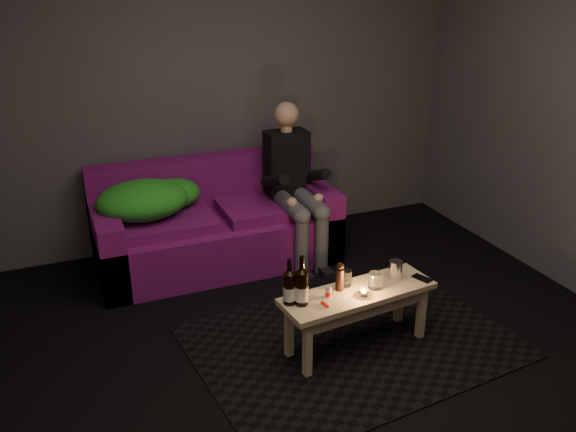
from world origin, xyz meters
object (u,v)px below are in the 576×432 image
steel_cup (396,270)px  sofa (215,227)px  beer_bottle_a (289,287)px  person (294,181)px  coffee_table (358,301)px  beer_bottle_b (302,287)px

steel_cup → sofa: bearing=117.6°
sofa → beer_bottle_a: size_ratio=6.43×
person → beer_bottle_a: size_ratio=4.29×
coffee_table → beer_bottle_b: size_ratio=3.24×
steel_cup → person: bearing=96.3°
sofa → beer_bottle_b: bearing=-86.8°
steel_cup → beer_bottle_b: bearing=-173.9°
beer_bottle_a → beer_bottle_b: size_ratio=0.93×
coffee_table → steel_cup: size_ratio=8.72×
person → beer_bottle_b: 1.47m
beer_bottle_a → person: bearing=66.1°
coffee_table → steel_cup: 0.33m
person → beer_bottle_b: (-0.53, -1.37, -0.13)m
person → beer_bottle_a: person is taller
sofa → person: bearing=-13.8°
sofa → beer_bottle_b: (0.09, -1.52, 0.22)m
coffee_table → steel_cup: bearing=11.3°
sofa → beer_bottle_b: sofa is taller
beer_bottle_b → sofa: bearing=93.2°
person → coffee_table: bearing=-96.3°
beer_bottle_a → beer_bottle_b: beer_bottle_b is taller
person → coffee_table: person is taller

